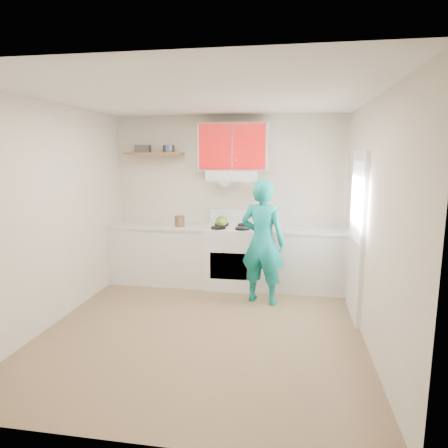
% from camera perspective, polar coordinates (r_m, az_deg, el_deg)
% --- Properties ---
extents(floor, '(3.80, 3.80, 0.00)m').
position_cam_1_polar(floor, '(4.77, -2.96, -14.86)').
color(floor, brown).
rests_on(floor, ground).
extents(ceiling, '(3.60, 3.80, 0.04)m').
position_cam_1_polar(ceiling, '(4.37, -3.28, 17.84)').
color(ceiling, white).
rests_on(ceiling, floor).
extents(back_wall, '(3.60, 0.04, 2.60)m').
position_cam_1_polar(back_wall, '(6.23, 0.66, 3.53)').
color(back_wall, beige).
rests_on(back_wall, floor).
extents(front_wall, '(3.60, 0.04, 2.60)m').
position_cam_1_polar(front_wall, '(2.60, -12.21, -5.91)').
color(front_wall, beige).
rests_on(front_wall, floor).
extents(left_wall, '(0.04, 3.80, 2.60)m').
position_cam_1_polar(left_wall, '(5.08, -23.35, 1.23)').
color(left_wall, beige).
rests_on(left_wall, floor).
extents(right_wall, '(0.04, 3.80, 2.60)m').
position_cam_1_polar(right_wall, '(4.37, 20.63, 0.09)').
color(right_wall, beige).
rests_on(right_wall, floor).
extents(door, '(0.05, 0.85, 2.05)m').
position_cam_1_polar(door, '(5.09, 18.66, -1.62)').
color(door, white).
rests_on(door, floor).
extents(door_glass, '(0.01, 0.55, 0.95)m').
position_cam_1_polar(door_glass, '(5.02, 18.63, 3.15)').
color(door_glass, white).
rests_on(door_glass, door).
extents(counter_left, '(1.52, 0.60, 0.90)m').
position_cam_1_polar(counter_left, '(6.34, -9.12, -4.30)').
color(counter_left, silver).
rests_on(counter_left, floor).
extents(counter_right, '(1.32, 0.60, 0.90)m').
position_cam_1_polar(counter_right, '(6.03, 11.02, -5.11)').
color(counter_right, silver).
rests_on(counter_right, floor).
extents(stove, '(0.76, 0.65, 0.92)m').
position_cam_1_polar(stove, '(6.06, 1.12, -4.76)').
color(stove, white).
rests_on(stove, floor).
extents(range_hood, '(0.76, 0.44, 0.15)m').
position_cam_1_polar(range_hood, '(5.97, 1.30, 7.04)').
color(range_hood, silver).
rests_on(range_hood, back_wall).
extents(upper_cabinets, '(1.02, 0.33, 0.70)m').
position_cam_1_polar(upper_cabinets, '(6.02, 1.40, 11.11)').
color(upper_cabinets, red).
rests_on(upper_cabinets, back_wall).
extents(shelf, '(0.90, 0.30, 0.04)m').
position_cam_1_polar(shelf, '(6.33, -10.05, 10.00)').
color(shelf, brown).
rests_on(shelf, back_wall).
extents(books, '(0.23, 0.18, 0.11)m').
position_cam_1_polar(books, '(6.38, -11.64, 10.62)').
color(books, '#3F373F').
rests_on(books, shelf).
extents(tin, '(0.20, 0.20, 0.11)m').
position_cam_1_polar(tin, '(6.23, -8.02, 10.72)').
color(tin, '#333D4C').
rests_on(tin, shelf).
extents(kettle, '(0.20, 0.20, 0.16)m').
position_cam_1_polar(kettle, '(6.02, -0.39, 0.39)').
color(kettle, olive).
rests_on(kettle, stove).
extents(crock, '(0.20, 0.20, 0.18)m').
position_cam_1_polar(crock, '(6.04, -6.45, 0.31)').
color(crock, brown).
rests_on(crock, counter_left).
extents(cutting_board, '(0.39, 0.34, 0.02)m').
position_cam_1_polar(cutting_board, '(5.85, 9.35, -0.92)').
color(cutting_board, olive).
rests_on(cutting_board, counter_right).
extents(silicone_mat, '(0.28, 0.23, 0.01)m').
position_cam_1_polar(silicone_mat, '(5.92, 15.11, -1.05)').
color(silicone_mat, red).
rests_on(silicone_mat, counter_right).
extents(person, '(0.70, 0.56, 1.69)m').
position_cam_1_polar(person, '(5.33, 5.62, -2.60)').
color(person, '#0E837E').
rests_on(person, floor).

